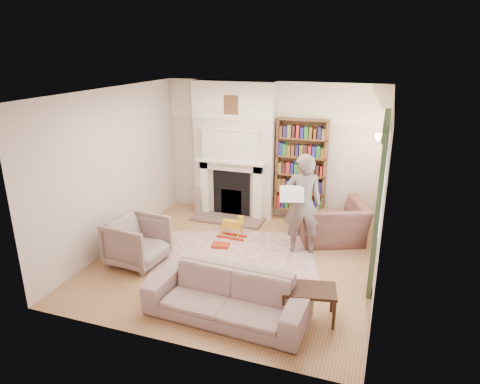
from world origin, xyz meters
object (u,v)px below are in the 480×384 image
at_px(man_reading, 303,204).
at_px(rocking_horse, 232,226).
at_px(bookcase, 301,166).
at_px(sofa, 227,296).
at_px(armchair_left, 137,241).
at_px(coffee_table, 308,303).
at_px(paraffin_heater, 199,200).
at_px(armchair_reading, 332,222).

distance_m(man_reading, rocking_horse, 1.49).
height_order(bookcase, sofa, bookcase).
bearing_deg(man_reading, armchair_left, 9.30).
bearing_deg(rocking_horse, bookcase, 54.91).
bearing_deg(sofa, rocking_horse, 111.70).
relative_size(coffee_table, paraffin_heater, 1.27).
relative_size(bookcase, armchair_left, 2.15).
xyz_separation_m(armchair_reading, man_reading, (-0.45, -0.60, 0.51)).
bearing_deg(rocking_horse, sofa, -68.52).
height_order(armchair_left, paraffin_heater, armchair_left).
distance_m(bookcase, rocking_horse, 1.89).
xyz_separation_m(sofa, man_reading, (0.55, 2.23, 0.57)).
distance_m(bookcase, sofa, 3.75).
bearing_deg(armchair_reading, man_reading, 30.76).
distance_m(paraffin_heater, rocking_horse, 1.52).
distance_m(armchair_reading, armchair_left, 3.49).
height_order(armchair_reading, rocking_horse, armchair_reading).
height_order(paraffin_heater, rocking_horse, paraffin_heater).
distance_m(bookcase, coffee_table, 3.55).
relative_size(bookcase, rocking_horse, 3.43).
xyz_separation_m(bookcase, paraffin_heater, (-2.14, -0.28, -0.90)).
height_order(armchair_reading, paraffin_heater, armchair_reading).
relative_size(sofa, man_reading, 1.21).
bearing_deg(paraffin_heater, bookcase, 7.42).
distance_m(armchair_reading, sofa, 3.00).
distance_m(armchair_left, sofa, 2.14).
relative_size(man_reading, paraffin_heater, 3.23).
bearing_deg(coffee_table, paraffin_heater, 123.15).
relative_size(bookcase, armchair_reading, 1.58).
bearing_deg(sofa, man_reading, 79.37).
xyz_separation_m(armchair_reading, coffee_table, (0.04, -2.51, -0.16)).
height_order(man_reading, coffee_table, man_reading).
xyz_separation_m(armchair_reading, paraffin_heater, (-2.92, 0.53, -0.11)).
height_order(armchair_reading, armchair_left, armchair_left).
bearing_deg(bookcase, armchair_left, -128.45).
relative_size(armchair_reading, sofa, 0.54).
height_order(bookcase, coffee_table, bookcase).
bearing_deg(rocking_horse, armchair_reading, 17.99).
relative_size(armchair_reading, paraffin_heater, 2.13).
height_order(sofa, rocking_horse, sofa).
bearing_deg(bookcase, paraffin_heater, -172.58).
relative_size(sofa, rocking_horse, 3.99).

